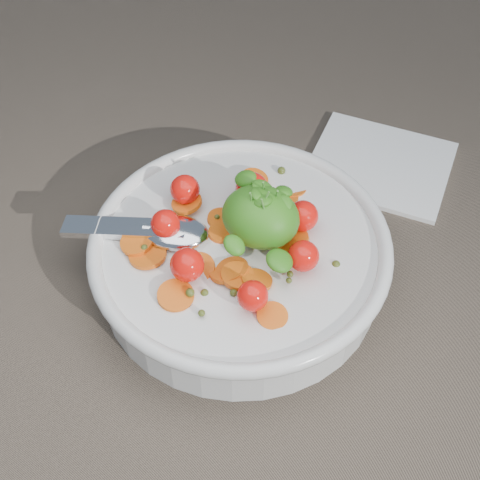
% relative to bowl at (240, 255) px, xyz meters
% --- Properties ---
extents(ground, '(6.00, 6.00, 0.00)m').
position_rel_bowl_xyz_m(ground, '(0.01, 0.02, -0.03)').
color(ground, '#756553').
rests_on(ground, ground).
extents(bowl, '(0.31, 0.29, 0.12)m').
position_rel_bowl_xyz_m(bowl, '(0.00, 0.00, 0.00)').
color(bowl, silver).
rests_on(bowl, ground).
extents(napkin, '(0.16, 0.14, 0.01)m').
position_rel_bowl_xyz_m(napkin, '(0.08, 0.22, -0.03)').
color(napkin, white).
rests_on(napkin, ground).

